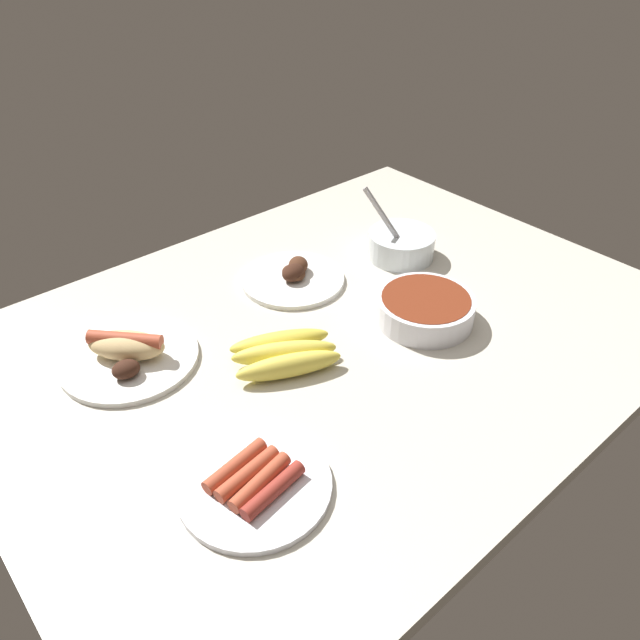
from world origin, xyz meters
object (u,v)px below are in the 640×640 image
at_px(bowl_coleslaw, 401,244).
at_px(plate_grilled_meat, 293,277).
at_px(bowl_chili, 425,308).
at_px(banana_bunch, 284,354).
at_px(plate_hotdog_assembled, 128,353).
at_px(plate_sausages, 254,483).

distance_m(bowl_coleslaw, plate_grilled_meat, 0.24).
bearing_deg(bowl_chili, banana_bunch, -15.18).
bearing_deg(plate_hotdog_assembled, plate_sausages, 90.79).
bearing_deg(plate_grilled_meat, plate_sausages, 45.23).
bearing_deg(plate_grilled_meat, banana_bunch, 47.73).
xyz_separation_m(plate_sausages, bowl_chili, (-0.45, -0.10, 0.02)).
xyz_separation_m(plate_sausages, plate_grilled_meat, (-0.35, -0.36, 0.00)).
bearing_deg(plate_hotdog_assembled, bowl_coleslaw, 174.26).
relative_size(plate_grilled_meat, plate_hotdog_assembled, 0.89).
relative_size(bowl_coleslaw, plate_grilled_meat, 0.75).
bearing_deg(plate_sausages, plate_grilled_meat, -134.77).
bearing_deg(plate_sausages, bowl_coleslaw, -153.98).
xyz_separation_m(banana_bunch, plate_sausages, (0.19, 0.17, -0.01)).
bearing_deg(bowl_coleslaw, banana_bunch, 15.69).
xyz_separation_m(banana_bunch, plate_grilled_meat, (-0.17, -0.18, -0.01)).
distance_m(bowl_chili, plate_hotdog_assembled, 0.52).
height_order(banana_bunch, plate_grilled_meat, plate_grilled_meat).
bearing_deg(bowl_chili, bowl_coleslaw, -126.19).
height_order(plate_grilled_meat, bowl_chili, bowl_chili).
xyz_separation_m(banana_bunch, bowl_coleslaw, (-0.40, -0.11, 0.01)).
distance_m(banana_bunch, bowl_chili, 0.27).
bearing_deg(bowl_coleslaw, plate_hotdog_assembled, -5.74).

